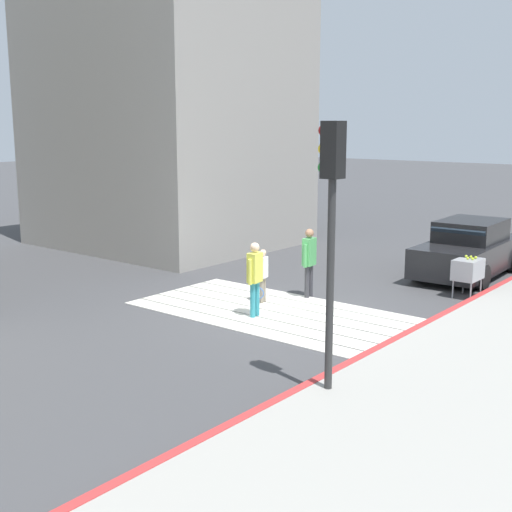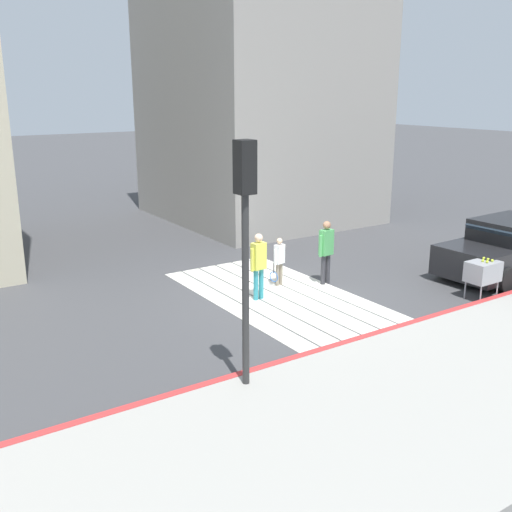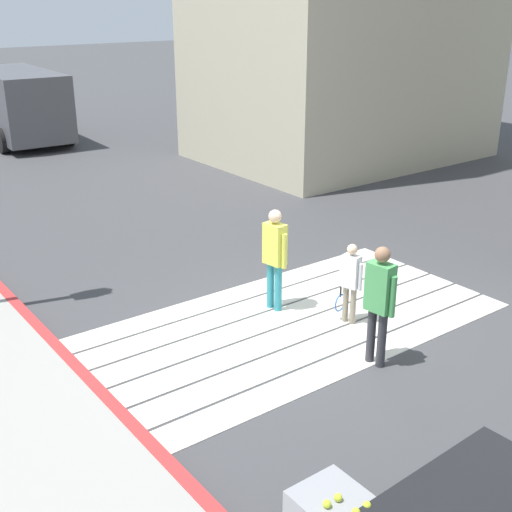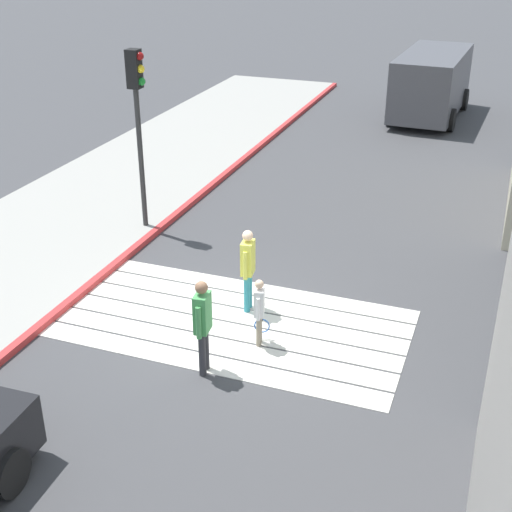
{
  "view_description": "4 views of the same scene",
  "coord_description": "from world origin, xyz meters",
  "px_view_note": "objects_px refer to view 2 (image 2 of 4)",
  "views": [
    {
      "loc": [
        -9.02,
        11.8,
        4.21
      ],
      "look_at": [
        0.35,
        0.18,
        1.27
      ],
      "focal_mm": 47.61,
      "sensor_mm": 36.0,
      "label": 1
    },
    {
      "loc": [
        -11.4,
        8.23,
        4.97
      ],
      "look_at": [
        0.38,
        0.44,
        1.02
      ],
      "focal_mm": 41.69,
      "sensor_mm": 36.0,
      "label": 2
    },
    {
      "loc": [
        -5.96,
        -7.0,
        4.7
      ],
      "look_at": [
        0.03,
        0.99,
        0.79
      ],
      "focal_mm": 46.92,
      "sensor_mm": 36.0,
      "label": 3
    },
    {
      "loc": [
        4.28,
        -10.4,
        6.9
      ],
      "look_at": [
        0.26,
        0.48,
        1.22
      ],
      "focal_mm": 49.47,
      "sensor_mm": 36.0,
      "label": 4
    }
  ],
  "objects_px": {
    "tennis_ball_cart": "(483,272)",
    "pedestrian_adult_lead": "(326,248)",
    "pedestrian_child_with_racket": "(279,259)",
    "car_parked_near_curb": "(507,249)",
    "pedestrian_adult_trailing": "(259,262)",
    "traffic_light_corner": "(244,216)"
  },
  "relations": [
    {
      "from": "pedestrian_adult_lead",
      "to": "traffic_light_corner",
      "type": "bearing_deg",
      "value": 127.19
    },
    {
      "from": "car_parked_near_curb",
      "to": "tennis_ball_cart",
      "type": "distance_m",
      "value": 2.46
    },
    {
      "from": "tennis_ball_cart",
      "to": "traffic_light_corner",
      "type": "bearing_deg",
      "value": 95.29
    },
    {
      "from": "traffic_light_corner",
      "to": "pedestrian_adult_trailing",
      "type": "xyz_separation_m",
      "value": [
        3.65,
        -2.71,
        -2.07
      ]
    },
    {
      "from": "pedestrian_adult_lead",
      "to": "pedestrian_child_with_racket",
      "type": "height_order",
      "value": "pedestrian_adult_lead"
    },
    {
      "from": "car_parked_near_curb",
      "to": "pedestrian_child_with_racket",
      "type": "xyz_separation_m",
      "value": [
        2.68,
        5.85,
        -0.01
      ]
    },
    {
      "from": "car_parked_near_curb",
      "to": "traffic_light_corner",
      "type": "relative_size",
      "value": 1.03
    },
    {
      "from": "car_parked_near_curb",
      "to": "pedestrian_child_with_racket",
      "type": "height_order",
      "value": "car_parked_near_curb"
    },
    {
      "from": "traffic_light_corner",
      "to": "pedestrian_adult_trailing",
      "type": "distance_m",
      "value": 4.99
    },
    {
      "from": "pedestrian_adult_trailing",
      "to": "pedestrian_child_with_racket",
      "type": "xyz_separation_m",
      "value": [
        0.61,
        -1.05,
        -0.25
      ]
    },
    {
      "from": "pedestrian_adult_lead",
      "to": "car_parked_near_curb",
      "type": "bearing_deg",
      "value": -114.02
    },
    {
      "from": "pedestrian_child_with_racket",
      "to": "traffic_light_corner",
      "type": "bearing_deg",
      "value": 138.56
    },
    {
      "from": "pedestrian_adult_lead",
      "to": "pedestrian_adult_trailing",
      "type": "height_order",
      "value": "pedestrian_adult_lead"
    },
    {
      "from": "tennis_ball_cart",
      "to": "pedestrian_adult_lead",
      "type": "bearing_deg",
      "value": 39.19
    },
    {
      "from": "car_parked_near_curb",
      "to": "pedestrian_child_with_racket",
      "type": "relative_size",
      "value": 3.39
    },
    {
      "from": "car_parked_near_curb",
      "to": "traffic_light_corner",
      "type": "height_order",
      "value": "traffic_light_corner"
    },
    {
      "from": "pedestrian_adult_lead",
      "to": "pedestrian_adult_trailing",
      "type": "relative_size",
      "value": 1.02
    },
    {
      "from": "car_parked_near_curb",
      "to": "pedestrian_adult_trailing",
      "type": "xyz_separation_m",
      "value": [
        2.07,
        6.9,
        0.23
      ]
    },
    {
      "from": "traffic_light_corner",
      "to": "pedestrian_adult_lead",
      "type": "relative_size",
      "value": 2.49
    },
    {
      "from": "tennis_ball_cart",
      "to": "pedestrian_adult_trailing",
      "type": "distance_m",
      "value": 5.5
    },
    {
      "from": "tennis_ball_cart",
      "to": "pedestrian_adult_lead",
      "type": "height_order",
      "value": "pedestrian_adult_lead"
    },
    {
      "from": "pedestrian_adult_trailing",
      "to": "pedestrian_child_with_racket",
      "type": "height_order",
      "value": "pedestrian_adult_trailing"
    }
  ]
}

